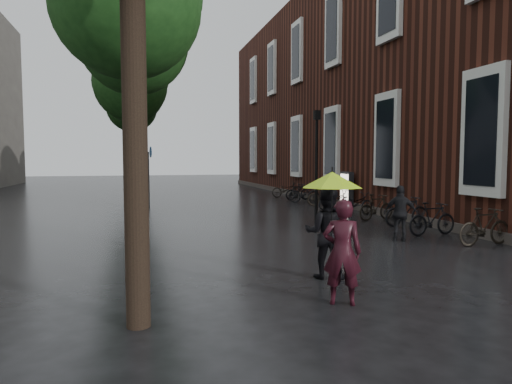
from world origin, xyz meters
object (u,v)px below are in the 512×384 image
object	(u,v)px
person_black	(326,233)
lamp_post	(317,155)
pedestrian_walking	(401,213)
person_burgundy	(342,252)
ad_lightbox	(347,190)
parked_bicycles	(345,201)

from	to	relation	value
person_black	lamp_post	xyz separation A→B (m)	(2.74, 7.05, 1.53)
pedestrian_walking	person_black	bearing A→B (deg)	70.11
person_black	lamp_post	bearing A→B (deg)	-84.16
person_burgundy	lamp_post	size ratio (longest dim) A/B	0.42
ad_lightbox	lamp_post	bearing A→B (deg)	-122.48
person_burgundy	ad_lightbox	world-z (taller)	ad_lightbox
pedestrian_walking	ad_lightbox	xyz separation A→B (m)	(2.30, 7.90, 0.08)
parked_bicycles	pedestrian_walking	bearing A→B (deg)	-103.63
pedestrian_walking	lamp_post	bearing A→B (deg)	-48.97
ad_lightbox	person_burgundy	bearing A→B (deg)	-110.58
person_black	parked_bicycles	distance (m)	10.98
person_burgundy	person_black	size ratio (longest dim) A/B	0.96
ad_lightbox	pedestrian_walking	bearing A→B (deg)	-100.15
person_burgundy	person_black	bearing A→B (deg)	-80.15
pedestrian_walking	ad_lightbox	size ratio (longest dim) A/B	0.91
parked_bicycles	lamp_post	world-z (taller)	lamp_post
person_black	pedestrian_walking	world-z (taller)	person_black
person_black	parked_bicycles	world-z (taller)	person_black
person_burgundy	ad_lightbox	xyz separation A→B (m)	(6.27, 12.49, 0.02)
person_burgundy	person_black	xyz separation A→B (m)	(0.41, 1.53, 0.04)
pedestrian_walking	parked_bicycles	bearing A→B (deg)	-74.21
person_black	pedestrian_walking	size ratio (longest dim) A/B	1.12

